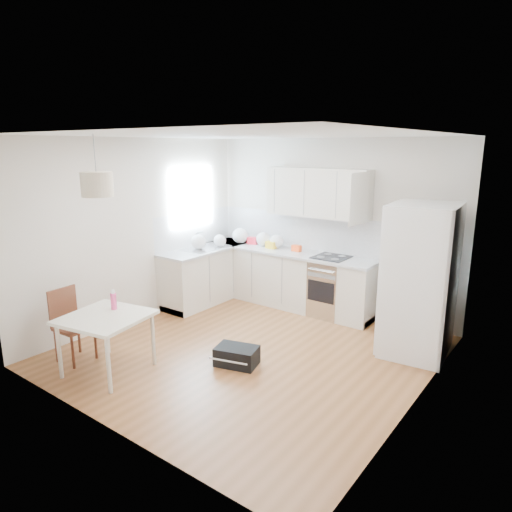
{
  "coord_description": "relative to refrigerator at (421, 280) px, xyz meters",
  "views": [
    {
      "loc": [
        3.31,
        -4.31,
        2.57
      ],
      "look_at": [
        -0.19,
        0.4,
        1.16
      ],
      "focal_mm": 32.0,
      "sensor_mm": 36.0,
      "label": 1
    }
  ],
  "objects": [
    {
      "name": "grocery_bag_b",
      "position": [
        -2.83,
        0.57,
        0.08
      ],
      "size": [
        0.26,
        0.22,
        0.23
      ],
      "primitive_type": "ellipsoid",
      "color": "white",
      "rests_on": "counter_back"
    },
    {
      "name": "dining_table",
      "position": [
        -2.71,
        -2.7,
        -0.34
      ],
      "size": [
        1.01,
        1.01,
        0.69
      ],
      "rotation": [
        0.0,
        0.0,
        0.18
      ],
      "color": "beige",
      "rests_on": "floor"
    },
    {
      "name": "counter_left",
      "position": [
        -3.51,
        -0.09,
        -0.05
      ],
      "size": [
        0.64,
        1.82,
        0.04
      ],
      "primitive_type": "cube",
      "color": "#B4B6B9",
      "rests_on": "cabinets_left"
    },
    {
      "name": "snack_yellow",
      "position": [
        -2.61,
        0.49,
        0.03
      ],
      "size": [
        0.17,
        0.11,
        0.12
      ],
      "primitive_type": "cube",
      "rotation": [
        0.0,
        0.0,
        0.01
      ],
      "color": "yellow",
      "rests_on": "counter_back"
    },
    {
      "name": "wall_right",
      "position": [
        0.39,
        -1.29,
        0.4
      ],
      "size": [
        0.0,
        4.2,
        4.2
      ],
      "primitive_type": "plane",
      "rotation": [
        1.57,
        0.0,
        -1.57
      ],
      "color": "beige",
      "rests_on": "floor"
    },
    {
      "name": "cabinets_left",
      "position": [
        -3.51,
        -0.09,
        -0.51
      ],
      "size": [
        0.6,
        1.8,
        0.88
      ],
      "primitive_type": "cube",
      "color": "beige",
      "rests_on": "floor"
    },
    {
      "name": "dining_chair",
      "position": [
        -3.27,
        -2.76,
        -0.5
      ],
      "size": [
        0.4,
        0.4,
        0.9
      ],
      "primitive_type": null,
      "rotation": [
        0.0,
        0.0,
        0.07
      ],
      "color": "#4E2617",
      "rests_on": "floor"
    },
    {
      "name": "range_oven",
      "position": [
        -1.51,
        0.51,
        -0.51
      ],
      "size": [
        0.5,
        0.61,
        0.88
      ],
      "primitive_type": null,
      "color": "silver",
      "rests_on": "floor"
    },
    {
      "name": "grocery_bag_e",
      "position": [
        -3.55,
        -0.27,
        0.09
      ],
      "size": [
        0.27,
        0.23,
        0.24
      ],
      "primitive_type": "ellipsoid",
      "color": "white",
      "rests_on": "counter_left"
    },
    {
      "name": "counter_back",
      "position": [
        -2.31,
        0.51,
        -0.05
      ],
      "size": [
        3.02,
        0.64,
        0.04
      ],
      "primitive_type": "cube",
      "color": "#B4B6B9",
      "rests_on": "cabinets_back"
    },
    {
      "name": "grocery_bag_a",
      "position": [
        -3.29,
        0.51,
        0.1
      ],
      "size": [
        0.29,
        0.25,
        0.26
      ],
      "primitive_type": "ellipsoid",
      "color": "white",
      "rests_on": "counter_back"
    },
    {
      "name": "sink",
      "position": [
        -3.51,
        -0.14,
        -0.04
      ],
      "size": [
        0.5,
        0.8,
        0.16
      ],
      "primitive_type": null,
      "color": "silver",
      "rests_on": "counter_left"
    },
    {
      "name": "refrigerator",
      "position": [
        0.0,
        0.0,
        0.0
      ],
      "size": [
        0.99,
        1.04,
        1.9
      ],
      "primitive_type": null,
      "rotation": [
        0.0,
        0.0,
        0.1
      ],
      "color": "white",
      "rests_on": "floor"
    },
    {
      "name": "snack_orange",
      "position": [
        -2.16,
        0.55,
        0.02
      ],
      "size": [
        0.15,
        0.1,
        0.1
      ],
      "primitive_type": "cube",
      "rotation": [
        0.0,
        0.0,
        -0.08
      ],
      "color": "#FF4B16",
      "rests_on": "counter_back"
    },
    {
      "name": "wall_back",
      "position": [
        -1.71,
        0.81,
        0.4
      ],
      "size": [
        4.2,
        0.0,
        4.2
      ],
      "primitive_type": "plane",
      "rotation": [
        1.57,
        0.0,
        0.0
      ],
      "color": "beige",
      "rests_on": "floor"
    },
    {
      "name": "backsplash_back",
      "position": [
        -2.31,
        0.81,
        0.26
      ],
      "size": [
        3.0,
        0.01,
        0.58
      ],
      "primitive_type": "cube",
      "color": "white",
      "rests_on": "wall_back"
    },
    {
      "name": "window_glassblock",
      "position": [
        -3.8,
        -0.14,
        0.8
      ],
      "size": [
        0.02,
        1.0,
        1.0
      ],
      "primitive_type": "cube",
      "color": "#BFE0F9",
      "rests_on": "wall_left"
    },
    {
      "name": "backsplash_left",
      "position": [
        -3.8,
        -0.09,
        0.26
      ],
      "size": [
        0.01,
        1.8,
        0.58
      ],
      "primitive_type": "cube",
      "color": "white",
      "rests_on": "wall_left"
    },
    {
      "name": "grocery_bag_c",
      "position": [
        -2.57,
        0.58,
        0.08
      ],
      "size": [
        0.24,
        0.21,
        0.22
      ],
      "primitive_type": "ellipsoid",
      "color": "white",
      "rests_on": "counter_back"
    },
    {
      "name": "floor",
      "position": [
        -1.71,
        -1.29,
        -0.95
      ],
      "size": [
        4.2,
        4.2,
        0.0
      ],
      "primitive_type": "plane",
      "color": "brown",
      "rests_on": "ground"
    },
    {
      "name": "snack_red",
      "position": [
        -3.07,
        0.58,
        0.03
      ],
      "size": [
        0.19,
        0.14,
        0.12
      ],
      "primitive_type": "cube",
      "rotation": [
        0.0,
        0.0,
        0.17
      ],
      "color": "red",
      "rests_on": "counter_back"
    },
    {
      "name": "cabinets_back",
      "position": [
        -2.31,
        0.51,
        -0.51
      ],
      "size": [
        3.0,
        0.6,
        0.88
      ],
      "primitive_type": "cube",
      "color": "beige",
      "rests_on": "floor"
    },
    {
      "name": "grocery_bag_d",
      "position": [
        -3.4,
        0.1,
        0.07
      ],
      "size": [
        0.23,
        0.19,
        0.2
      ],
      "primitive_type": "ellipsoid",
      "color": "white",
      "rests_on": "counter_back"
    },
    {
      "name": "ceiling",
      "position": [
        -1.71,
        -1.29,
        1.75
      ],
      "size": [
        4.2,
        4.2,
        0.0
      ],
      "primitive_type": "plane",
      "rotation": [
        3.14,
        0.0,
        0.0
      ],
      "color": "white",
      "rests_on": "wall_back"
    },
    {
      "name": "upper_cabinets",
      "position": [
        -1.86,
        0.65,
        0.92
      ],
      "size": [
        1.7,
        0.32,
        0.75
      ],
      "primitive_type": "cube",
      "color": "beige",
      "rests_on": "wall_back"
    },
    {
      "name": "pendant_lamp",
      "position": [
        -2.67,
        -2.69,
        1.23
      ],
      "size": [
        0.42,
        0.42,
        0.26
      ],
      "primitive_type": "cylinder",
      "rotation": [
        0.0,
        0.0,
        0.3
      ],
      "color": "#C3B496",
      "rests_on": "ceiling"
    },
    {
      "name": "wall_left",
      "position": [
        -3.81,
        -1.29,
        0.4
      ],
      "size": [
        0.0,
        4.2,
        4.2
      ],
      "primitive_type": "plane",
      "rotation": [
        1.57,
        0.0,
        1.57
      ],
      "color": "beige",
      "rests_on": "floor"
    },
    {
      "name": "gym_bag",
      "position": [
        -1.6,
        -1.68,
        -0.84
      ],
      "size": [
        0.56,
        0.45,
        0.23
      ],
      "primitive_type": "cube",
      "rotation": [
        0.0,
        0.0,
        0.28
      ],
      "color": "black",
      "rests_on": "floor"
    },
    {
      "name": "drink_bottle",
      "position": [
        -2.81,
        -2.5,
        -0.14
      ],
      "size": [
        0.08,
        0.08,
        0.24
      ],
      "primitive_type": "cylinder",
      "rotation": [
        0.0,
        0.0,
        -0.14
      ],
      "color": "#E23F7B",
      "rests_on": "dining_table"
    }
  ]
}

